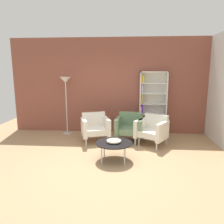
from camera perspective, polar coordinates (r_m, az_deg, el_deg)
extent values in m
plane|color=tan|center=(4.66, -1.59, -13.57)|extent=(8.32, 8.32, 0.00)
cube|color=brown|center=(6.70, 0.60, 6.88)|extent=(6.40, 0.12, 2.90)
cube|color=silver|center=(6.52, 7.40, 2.25)|extent=(0.03, 0.30, 1.90)
cube|color=silver|center=(6.60, 14.09, 2.12)|extent=(0.03, 0.30, 1.90)
cube|color=silver|center=(6.48, 11.07, 10.38)|extent=(0.80, 0.30, 0.03)
cube|color=silver|center=(6.76, 10.48, -5.67)|extent=(0.80, 0.30, 0.03)
cube|color=silver|center=(6.69, 10.64, 2.37)|extent=(0.80, 0.02, 1.90)
cube|color=silver|center=(6.67, 10.58, -3.03)|extent=(0.76, 0.28, 0.02)
cube|color=silver|center=(6.60, 10.67, -0.44)|extent=(0.76, 0.28, 0.02)
cube|color=silver|center=(6.55, 10.77, 2.18)|extent=(0.76, 0.28, 0.02)
cube|color=silver|center=(6.51, 10.86, 4.85)|extent=(0.76, 0.28, 0.02)
cube|color=silver|center=(6.49, 10.96, 7.54)|extent=(0.76, 0.28, 0.02)
cube|color=white|center=(6.66, 7.46, -4.71)|extent=(0.02, 0.21, 0.20)
cube|color=yellow|center=(6.67, 7.78, -4.64)|extent=(0.04, 0.22, 0.21)
cube|color=white|center=(6.66, 8.26, -4.44)|extent=(0.04, 0.22, 0.26)
cube|color=white|center=(6.59, 7.58, -1.98)|extent=(0.03, 0.24, 0.23)
cube|color=yellow|center=(6.56, 8.03, -1.89)|extent=(0.04, 0.18, 0.26)
cube|color=green|center=(6.57, 8.47, -2.16)|extent=(0.04, 0.17, 0.20)
cube|color=white|center=(6.53, 7.64, 0.57)|extent=(0.03, 0.24, 0.21)
cube|color=purple|center=(6.54, 8.04, 0.77)|extent=(0.03, 0.25, 0.25)
cube|color=olive|center=(6.49, 7.65, 3.10)|extent=(0.02, 0.24, 0.18)
cube|color=yellow|center=(6.47, 7.91, 3.49)|extent=(0.03, 0.21, 0.27)
cube|color=purple|center=(6.43, 7.76, 6.18)|extent=(0.02, 0.21, 0.27)
cube|color=white|center=(6.44, 8.02, 5.95)|extent=(0.03, 0.21, 0.22)
cube|color=orange|center=(6.42, 7.80, 8.77)|extent=(0.02, 0.22, 0.24)
cube|color=yellow|center=(6.43, 8.20, 8.62)|extent=(0.04, 0.23, 0.20)
cylinder|color=black|center=(4.71, 0.50, -8.16)|extent=(0.80, 0.80, 0.02)
cylinder|color=silver|center=(4.58, -2.78, -11.43)|extent=(0.03, 0.03, 0.38)
cylinder|color=silver|center=(4.55, 3.35, -11.61)|extent=(0.03, 0.03, 0.38)
cylinder|color=silver|center=(5.02, -2.08, -9.34)|extent=(0.03, 0.03, 0.38)
cylinder|color=silver|center=(4.99, 3.48, -9.48)|extent=(0.03, 0.03, 0.38)
cylinder|color=beige|center=(4.70, 0.50, -7.93)|extent=(0.13, 0.13, 0.02)
cylinder|color=beige|center=(4.69, 0.50, -7.70)|extent=(0.32, 0.32, 0.02)
torus|color=beige|center=(4.69, 0.50, -7.56)|extent=(0.32, 0.32, 0.02)
cube|color=slate|center=(5.93, 4.57, -4.83)|extent=(0.71, 0.66, 0.16)
cube|color=slate|center=(6.12, 4.94, -1.72)|extent=(0.65, 0.20, 0.38)
cube|color=slate|center=(5.92, 1.58, -3.70)|extent=(0.18, 0.63, 0.46)
cube|color=slate|center=(5.85, 7.58, -3.99)|extent=(0.18, 0.63, 0.46)
cylinder|color=silver|center=(5.74, 1.13, -7.43)|extent=(0.04, 0.04, 0.24)
cylinder|color=silver|center=(5.66, 7.16, -7.77)|extent=(0.04, 0.04, 0.24)
cylinder|color=silver|center=(6.28, 2.14, -5.78)|extent=(0.04, 0.04, 0.24)
cylinder|color=silver|center=(6.21, 7.63, -6.07)|extent=(0.04, 0.04, 0.24)
cube|color=white|center=(5.88, -4.42, -4.96)|extent=(0.79, 0.76, 0.16)
cube|color=white|center=(6.07, -4.89, -1.82)|extent=(0.64, 0.32, 0.38)
cube|color=white|center=(5.79, -7.43, -4.15)|extent=(0.29, 0.62, 0.46)
cube|color=white|center=(5.89, -1.42, -3.79)|extent=(0.29, 0.62, 0.46)
cylinder|color=silver|center=(5.60, -6.88, -7.97)|extent=(0.04, 0.04, 0.24)
cylinder|color=silver|center=(5.71, -0.85, -7.54)|extent=(0.04, 0.04, 0.24)
cylinder|color=silver|center=(6.15, -7.59, -6.24)|extent=(0.04, 0.04, 0.24)
cylinder|color=silver|center=(6.24, -2.09, -5.88)|extent=(0.04, 0.04, 0.24)
cube|color=white|center=(5.72, 10.41, -5.58)|extent=(0.85, 0.83, 0.16)
cube|color=white|center=(5.88, 11.68, -2.43)|extent=(0.61, 0.44, 0.38)
cube|color=white|center=(5.81, 7.62, -4.10)|extent=(0.42, 0.58, 0.46)
cube|color=white|center=(5.55, 13.24, -5.04)|extent=(0.42, 0.58, 0.46)
cylinder|color=silver|center=(5.65, 6.18, -7.78)|extent=(0.04, 0.04, 0.24)
cylinder|color=silver|center=(5.39, 11.73, -8.90)|extent=(0.04, 0.04, 0.24)
cylinder|color=silver|center=(6.14, 8.96, -6.33)|extent=(0.04, 0.04, 0.24)
cylinder|color=silver|center=(5.90, 14.16, -7.26)|extent=(0.04, 0.04, 0.24)
cylinder|color=silver|center=(6.87, -11.71, -5.47)|extent=(0.28, 0.28, 0.02)
cylinder|color=silver|center=(6.68, -11.99, 1.44)|extent=(0.03, 0.03, 1.65)
cone|color=white|center=(6.60, -12.27, 8.30)|extent=(0.32, 0.32, 0.18)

